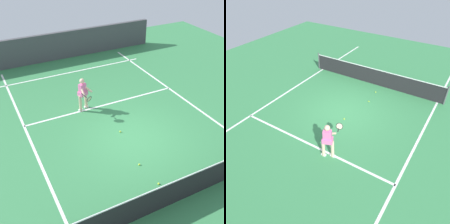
{
  "view_description": "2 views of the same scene",
  "coord_description": "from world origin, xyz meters",
  "views": [
    {
      "loc": [
        4.92,
        7.78,
        7.19
      ],
      "look_at": [
        0.58,
        -0.75,
        0.95
      ],
      "focal_mm": 46.82,
      "sensor_mm": 36.0,
      "label": 1
    },
    {
      "loc": [
        4.61,
        -7.87,
        6.71
      ],
      "look_at": [
        0.39,
        -1.23,
        0.91
      ],
      "focal_mm": 36.36,
      "sensor_mm": 36.0,
      "label": 2
    }
  ],
  "objects": [
    {
      "name": "tennis_ball_far",
      "position": [
        0.62,
        1.45,
        0.03
      ],
      "size": [
        0.07,
        0.07,
        0.07
      ],
      "primitive_type": "sphere",
      "color": "#D1E533",
      "rests_on": "ground"
    },
    {
      "name": "sideline_left_marking",
      "position": [
        -3.71,
        0.0,
        0.0
      ],
      "size": [
        0.1,
        16.62,
        0.01
      ],
      "primitive_type": "cube",
      "color": "white",
      "rests_on": "ground"
    },
    {
      "name": "ground_plane",
      "position": [
        0.0,
        0.0,
        0.0
      ],
      "size": [
        24.2,
        24.2,
        0.0
      ],
      "primitive_type": "plane",
      "color": "#38844C"
    },
    {
      "name": "service_line_marking",
      "position": [
        0.0,
        -2.74,
        0.0
      ],
      "size": [
        7.42,
        0.1,
        0.01
      ],
      "primitive_type": "cube",
      "color": "white",
      "rests_on": "ground"
    },
    {
      "name": "baseline_marking",
      "position": [
        0.0,
        -6.81,
        0.0
      ],
      "size": [
        8.42,
        0.1,
        0.01
      ],
      "primitive_type": "cube",
      "color": "white",
      "rests_on": "ground"
    },
    {
      "name": "tennis_ball_mid",
      "position": [
        0.53,
        2.51,
        0.03
      ],
      "size": [
        0.07,
        0.07,
        0.07
      ],
      "primitive_type": "sphere",
      "color": "#D1E533",
      "rests_on": "ground"
    },
    {
      "name": "court_net",
      "position": [
        0.0,
        3.34,
        0.5
      ],
      "size": [
        8.1,
        0.08,
        1.07
      ],
      "color": "#4C4C51",
      "rests_on": "ground"
    },
    {
      "name": "tennis_player",
      "position": [
        0.96,
        -2.83,
        0.85
      ],
      "size": [
        0.67,
        1.12,
        1.55
      ],
      "color": "beige",
      "rests_on": "ground"
    },
    {
      "name": "court_back_wall",
      "position": [
        0.0,
        -9.01,
        0.84
      ],
      "size": [
        12.42,
        0.24,
        1.67
      ],
      "primitive_type": "cube",
      "color": "#47474C",
      "rests_on": "ground"
    },
    {
      "name": "sideline_right_marking",
      "position": [
        3.71,
        0.0,
        0.0
      ],
      "size": [
        0.1,
        16.62,
        0.01
      ],
      "primitive_type": "cube",
      "color": "white",
      "rests_on": "ground"
    },
    {
      "name": "tennis_ball_near",
      "position": [
        0.31,
        -0.55,
        0.03
      ],
      "size": [
        0.07,
        0.07,
        0.07
      ],
      "primitive_type": "sphere",
      "color": "#D1E533",
      "rests_on": "ground"
    }
  ]
}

